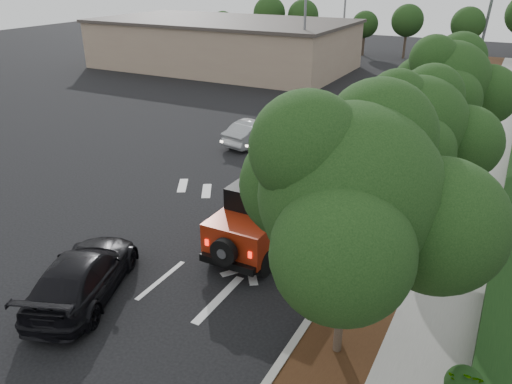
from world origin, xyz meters
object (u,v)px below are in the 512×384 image
Objects in this scene: red_jeep at (263,215)px; silver_suv_ahead at (354,143)px; black_suv_oncoming at (83,275)px; speed_hump_sign at (340,283)px.

red_jeep is 0.83× the size of silver_suv_ahead.
red_jeep is 0.96× the size of black_suv_oncoming.
red_jeep is 9.51m from silver_suv_ahead.
silver_suv_ahead is at bearing 99.05° from speed_hump_sign.
silver_suv_ahead is at bearing -123.57° from black_suv_oncoming.
black_suv_oncoming is at bearing -94.38° from silver_suv_ahead.
red_jeep reaches higher than silver_suv_ahead.
red_jeep reaches higher than black_suv_oncoming.
red_jeep is at bearing 131.80° from speed_hump_sign.
red_jeep is 1.84× the size of speed_hump_sign.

